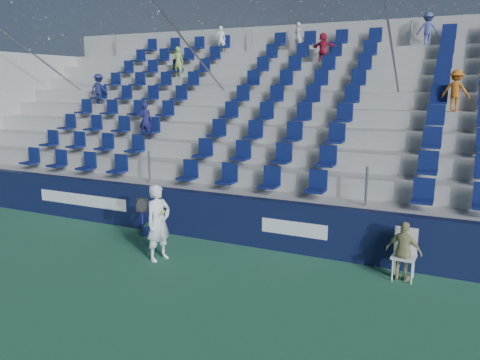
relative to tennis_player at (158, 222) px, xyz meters
The scene contains 7 objects.
ground 1.97m from the tennis_player, 49.67° to the right, with size 70.00×70.00×0.00m, color #2E6C4D.
sponsor_wall 2.15m from the tennis_player, 57.49° to the left, with size 24.00×0.32×1.20m.
grandstand 7.10m from the tennis_player, 80.53° to the left, with size 24.00×8.17×6.63m.
tennis_player is the anchor object (origin of this frame).
line_judge_chair 5.32m from the tennis_player, 14.28° to the left, with size 0.49×0.50×1.05m.
line_judge 5.28m from the tennis_player, 12.61° to the left, with size 0.72×0.30×1.23m, color tan.
ball_bin 1.95m from the tennis_player, 129.47° to the left, with size 0.62×0.49×0.30m.
Camera 1 is at (4.84, -7.00, 3.90)m, focal length 35.00 mm.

